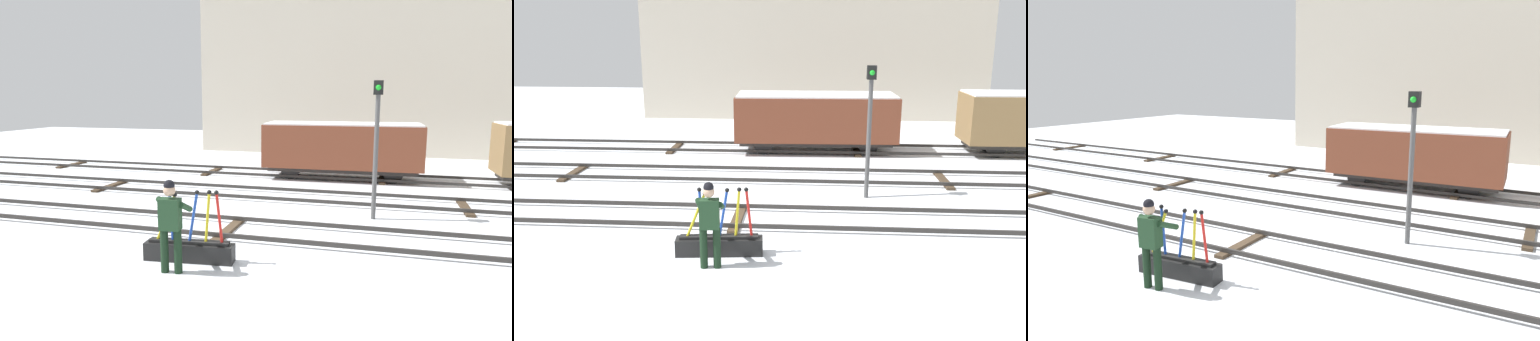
% 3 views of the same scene
% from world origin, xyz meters
% --- Properties ---
extents(ground_plane, '(60.00, 60.00, 0.00)m').
position_xyz_m(ground_plane, '(0.00, 0.00, 0.00)').
color(ground_plane, silver).
extents(track_main_line, '(44.00, 1.94, 0.18)m').
position_xyz_m(track_main_line, '(0.00, 0.00, 0.11)').
color(track_main_line, '#2D2B28').
rests_on(track_main_line, ground_plane).
extents(track_siding_near, '(44.00, 1.94, 0.18)m').
position_xyz_m(track_siding_near, '(0.00, 3.91, 0.11)').
color(track_siding_near, '#2D2B28').
rests_on(track_siding_near, ground_plane).
extents(track_siding_far, '(44.00, 1.94, 0.18)m').
position_xyz_m(track_siding_far, '(0.00, 7.89, 0.11)').
color(track_siding_far, '#2D2B28').
rests_on(track_siding_far, ground_plane).
extents(switch_lever_frame, '(1.83, 0.53, 1.45)m').
position_xyz_m(switch_lever_frame, '(-0.09, -2.08, 0.25)').
color(switch_lever_frame, black).
rests_on(switch_lever_frame, ground_plane).
extents(rail_worker, '(0.58, 0.69, 1.75)m').
position_xyz_m(rail_worker, '(-0.17, -2.71, 0.99)').
color(rail_worker, black).
rests_on(rail_worker, ground_plane).
extents(signal_post, '(0.24, 0.32, 3.62)m').
position_xyz_m(signal_post, '(3.33, 2.10, 2.24)').
color(signal_post, '#4C4C4C').
rests_on(signal_post, ground_plane).
extents(apartment_building, '(17.93, 6.40, 10.16)m').
position_xyz_m(apartment_building, '(1.84, 18.35, 5.09)').
color(apartment_building, beige).
rests_on(apartment_building, ground_plane).
extents(freight_car_mid_siding, '(6.05, 2.37, 2.20)m').
position_xyz_m(freight_car_mid_siding, '(1.94, 7.89, 1.28)').
color(freight_car_mid_siding, '#2D2B28').
rests_on(freight_car_mid_siding, ground_plane).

